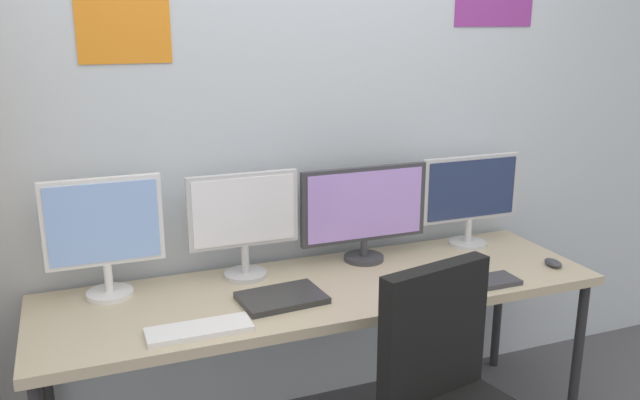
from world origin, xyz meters
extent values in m
cube|color=silver|center=(0.00, 1.02, 1.30)|extent=(4.69, 0.10, 2.60)
cube|color=orange|center=(-0.68, 0.97, 1.86)|extent=(0.35, 0.01, 0.46)
cube|color=tan|center=(0.00, 0.60, 0.72)|extent=(2.29, 0.68, 0.04)
cylinder|color=#262628|center=(1.10, 0.31, 0.35)|extent=(0.04, 0.04, 0.70)
cylinder|color=#262628|center=(-1.10, 0.89, 0.35)|extent=(0.04, 0.04, 0.70)
cylinder|color=#262628|center=(1.10, 0.89, 0.35)|extent=(0.04, 0.04, 0.70)
cube|color=black|center=(0.19, 0.06, 0.75)|extent=(0.44, 0.16, 0.48)
cylinder|color=silver|center=(-0.83, 0.81, 0.75)|extent=(0.18, 0.18, 0.02)
cylinder|color=silver|center=(-0.83, 0.81, 0.82)|extent=(0.03, 0.03, 0.11)
cube|color=silver|center=(-0.83, 0.81, 1.04)|extent=(0.45, 0.03, 0.34)
cube|color=#8CB2F2|center=(-0.83, 0.80, 1.04)|extent=(0.41, 0.01, 0.31)
cylinder|color=silver|center=(-0.28, 0.81, 0.75)|extent=(0.18, 0.18, 0.02)
cylinder|color=silver|center=(-0.28, 0.81, 0.82)|extent=(0.03, 0.03, 0.12)
cube|color=silver|center=(-0.28, 0.81, 1.03)|extent=(0.46, 0.03, 0.31)
cube|color=white|center=(-0.28, 0.80, 1.03)|extent=(0.43, 0.01, 0.28)
cylinder|color=#38383D|center=(0.28, 0.81, 0.75)|extent=(0.18, 0.18, 0.02)
cylinder|color=#38383D|center=(0.28, 0.81, 0.80)|extent=(0.03, 0.03, 0.07)
cube|color=#38383D|center=(0.28, 0.81, 1.00)|extent=(0.59, 0.03, 0.34)
cube|color=#B28CE5|center=(0.28, 0.80, 1.00)|extent=(0.55, 0.01, 0.30)
cylinder|color=silver|center=(0.83, 0.81, 0.75)|extent=(0.18, 0.18, 0.02)
cylinder|color=silver|center=(0.83, 0.81, 0.82)|extent=(0.03, 0.03, 0.11)
cube|color=silver|center=(0.83, 0.81, 1.02)|extent=(0.51, 0.03, 0.31)
cube|color=navy|center=(0.83, 0.80, 1.02)|extent=(0.47, 0.01, 0.28)
cube|color=silver|center=(-0.56, 0.37, 0.75)|extent=(0.37, 0.13, 0.02)
cube|color=#38383D|center=(0.56, 0.37, 0.75)|extent=(0.40, 0.13, 0.02)
ellipsoid|color=#38383D|center=(1.02, 0.43, 0.76)|extent=(0.06, 0.10, 0.03)
cube|color=#2D2D2D|center=(-0.21, 0.52, 0.75)|extent=(0.34, 0.24, 0.02)
camera|label=1|loc=(-0.92, -1.71, 1.79)|focal=36.75mm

